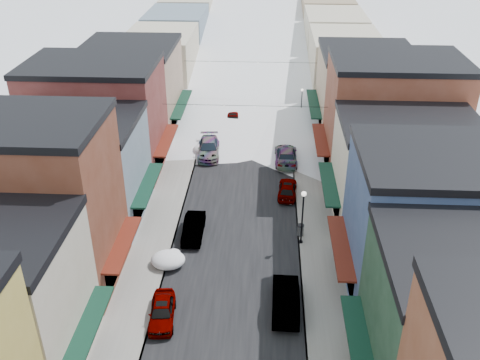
# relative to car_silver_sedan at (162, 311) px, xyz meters

# --- Properties ---
(road) EXTENTS (10.00, 160.00, 0.01)m
(road) POSITION_rel_car_silver_sedan_xyz_m (4.30, 43.38, -0.69)
(road) COLOR black
(road) RESTS_ON ground
(sidewalk_left) EXTENTS (3.20, 160.00, 0.15)m
(sidewalk_left) POSITION_rel_car_silver_sedan_xyz_m (-2.30, 43.38, -0.62)
(sidewalk_left) COLOR gray
(sidewalk_left) RESTS_ON ground
(sidewalk_right) EXTENTS (3.20, 160.00, 0.15)m
(sidewalk_right) POSITION_rel_car_silver_sedan_xyz_m (10.90, 43.38, -0.62)
(sidewalk_right) COLOR gray
(sidewalk_right) RESTS_ON ground
(curb_left) EXTENTS (0.10, 160.00, 0.15)m
(curb_left) POSITION_rel_car_silver_sedan_xyz_m (-0.75, 43.38, -0.62)
(curb_left) COLOR slate
(curb_left) RESTS_ON ground
(curb_right) EXTENTS (0.10, 160.00, 0.15)m
(curb_right) POSITION_rel_car_silver_sedan_xyz_m (9.35, 43.38, -0.62)
(curb_right) COLOR slate
(curb_right) RESTS_ON ground
(bldg_l_brick_near) EXTENTS (12.30, 8.20, 12.50)m
(bldg_l_brick_near) POSITION_rel_car_silver_sedan_xyz_m (-9.39, 3.88, 5.57)
(bldg_l_brick_near) COLOR brown
(bldg_l_brick_near) RESTS_ON ground
(bldg_l_grayblue) EXTENTS (11.30, 9.20, 9.00)m
(bldg_l_grayblue) POSITION_rel_car_silver_sedan_xyz_m (-8.89, 12.38, 3.82)
(bldg_l_grayblue) COLOR slate
(bldg_l_grayblue) RESTS_ON ground
(bldg_l_brick_far) EXTENTS (13.30, 9.20, 11.00)m
(bldg_l_brick_far) POSITION_rel_car_silver_sedan_xyz_m (-9.89, 21.38, 4.81)
(bldg_l_brick_far) COLOR maroon
(bldg_l_brick_far) RESTS_ON ground
(bldg_l_tan) EXTENTS (11.30, 11.20, 10.00)m
(bldg_l_tan) POSITION_rel_car_silver_sedan_xyz_m (-8.89, 31.38, 4.31)
(bldg_l_tan) COLOR #9C7E66
(bldg_l_tan) RESTS_ON ground
(bldg_r_green) EXTENTS (11.30, 9.20, 9.50)m
(bldg_r_green) POSITION_rel_car_silver_sedan_xyz_m (17.49, -4.62, 4.07)
(bldg_r_green) COLOR #1C3B27
(bldg_r_green) RESTS_ON ground
(bldg_r_blue) EXTENTS (11.30, 9.20, 10.50)m
(bldg_r_blue) POSITION_rel_car_silver_sedan_xyz_m (17.49, 4.38, 4.57)
(bldg_r_blue) COLOR #324772
(bldg_r_blue) RESTS_ON ground
(bldg_r_cream) EXTENTS (12.30, 9.20, 9.00)m
(bldg_r_cream) POSITION_rel_car_silver_sedan_xyz_m (17.99, 13.38, 3.82)
(bldg_r_cream) COLOR beige
(bldg_r_cream) RESTS_ON ground
(bldg_r_brick_far) EXTENTS (13.30, 9.20, 11.50)m
(bldg_r_brick_far) POSITION_rel_car_silver_sedan_xyz_m (18.49, 22.38, 5.06)
(bldg_r_brick_far) COLOR brown
(bldg_r_brick_far) RESTS_ON ground
(bldg_r_tan) EXTENTS (11.30, 11.20, 9.50)m
(bldg_r_tan) POSITION_rel_car_silver_sedan_xyz_m (17.49, 32.38, 4.06)
(bldg_r_tan) COLOR tan
(bldg_r_tan) RESTS_ON ground
(distant_blocks) EXTENTS (34.00, 55.00, 8.00)m
(distant_blocks) POSITION_rel_car_silver_sedan_xyz_m (4.30, 66.38, 3.31)
(distant_blocks) COLOR gray
(distant_blocks) RESTS_ON ground
(overhead_cables) EXTENTS (16.40, 15.04, 0.04)m
(overhead_cables) POSITION_rel_car_silver_sedan_xyz_m (4.30, 30.88, 5.51)
(overhead_cables) COLOR black
(overhead_cables) RESTS_ON ground
(car_silver_sedan) EXTENTS (2.00, 4.19, 1.38)m
(car_silver_sedan) POSITION_rel_car_silver_sedan_xyz_m (0.00, 0.00, 0.00)
(car_silver_sedan) COLOR gray
(car_silver_sedan) RESTS_ON ground
(car_dark_hatch) EXTENTS (1.59, 4.47, 1.47)m
(car_dark_hatch) POSITION_rel_car_silver_sedan_xyz_m (0.80, 9.76, 0.04)
(car_dark_hatch) COLOR black
(car_dark_hatch) RESTS_ON ground
(car_silver_wagon) EXTENTS (2.64, 5.67, 1.60)m
(car_silver_wagon) POSITION_rel_car_silver_sedan_xyz_m (0.46, 24.76, 0.11)
(car_silver_wagon) COLOR #95969C
(car_silver_wagon) RESTS_ON ground
(car_green_sedan) EXTENTS (1.86, 5.17, 1.70)m
(car_green_sedan) POSITION_rel_car_silver_sedan_xyz_m (8.12, 1.49, 0.16)
(car_green_sedan) COLOR black
(car_green_sedan) RESTS_ON ground
(car_gray_suv) EXTENTS (1.98, 4.24, 1.40)m
(car_gray_suv) POSITION_rel_car_silver_sedan_xyz_m (8.60, 16.71, 0.01)
(car_gray_suv) COLOR gray
(car_gray_suv) RESTS_ON ground
(car_black_sedan) EXTENTS (2.32, 5.60, 1.62)m
(car_black_sedan) POSITION_rel_car_silver_sedan_xyz_m (8.60, 23.55, 0.12)
(car_black_sedan) COLOR black
(car_black_sedan) RESTS_ON ground
(car_lane_silver) EXTENTS (2.16, 4.92, 1.65)m
(car_lane_silver) POSITION_rel_car_silver_sedan_xyz_m (2.49, 32.62, 0.13)
(car_lane_silver) COLOR gray
(car_lane_silver) RESTS_ON ground
(car_lane_white) EXTENTS (3.12, 5.84, 1.56)m
(car_lane_white) POSITION_rel_car_silver_sedan_xyz_m (5.26, 53.64, 0.09)
(car_lane_white) COLOR silver
(car_lane_white) RESTS_ON ground
(trash_can) EXTENTS (0.57, 0.57, 0.97)m
(trash_can) POSITION_rel_car_silver_sedan_xyz_m (9.50, 10.10, -0.05)
(trash_can) COLOR #595C5E
(trash_can) RESTS_ON sidewalk_right
(streetlamp_near) EXTENTS (0.39, 0.39, 4.68)m
(streetlamp_near) POSITION_rel_car_silver_sedan_xyz_m (9.50, 9.06, 2.41)
(streetlamp_near) COLOR black
(streetlamp_near) RESTS_ON sidewalk_right
(streetlamp_far) EXTENTS (0.32, 0.32, 3.90)m
(streetlamp_far) POSITION_rel_car_silver_sedan_xyz_m (10.66, 35.03, 1.92)
(streetlamp_far) COLOR black
(streetlamp_far) RESTS_ON sidewalk_right
(snow_pile_mid) EXTENTS (2.59, 2.79, 1.09)m
(snow_pile_mid) POSITION_rel_car_silver_sedan_xyz_m (-0.58, 5.80, -0.17)
(snow_pile_mid) COLOR white
(snow_pile_mid) RESTS_ON ground
(snow_pile_far) EXTENTS (2.39, 2.67, 1.01)m
(snow_pile_far) POSITION_rel_car_silver_sedan_xyz_m (-0.03, 25.27, -0.21)
(snow_pile_far) COLOR white
(snow_pile_far) RESTS_ON ground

